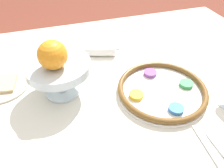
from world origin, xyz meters
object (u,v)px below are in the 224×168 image
object	(u,v)px
seder_plate	(162,90)
orange_fruit	(52,55)
napkin_roll	(99,51)
fruit_stand	(58,69)
bread_plate	(3,85)

from	to	relation	value
seder_plate	orange_fruit	bearing A→B (deg)	-14.18
napkin_roll	fruit_stand	bearing A→B (deg)	46.32
bread_plate	orange_fruit	bearing A→B (deg)	149.55
fruit_stand	bread_plate	distance (m)	0.25
seder_plate	napkin_roll	xyz separation A→B (m)	(0.15, -0.30, 0.01)
seder_plate	orange_fruit	distance (m)	0.39
napkin_roll	orange_fruit	bearing A→B (deg)	48.15
bread_plate	seder_plate	bearing A→B (deg)	159.44
fruit_stand	orange_fruit	xyz separation A→B (m)	(0.01, 0.02, 0.07)
seder_plate	fruit_stand	size ratio (longest dim) A/B	1.46
napkin_roll	bread_plate	bearing A→B (deg)	14.18
fruit_stand	napkin_roll	world-z (taller)	fruit_stand
seder_plate	napkin_roll	bearing A→B (deg)	-63.41
orange_fruit	napkin_roll	distance (m)	0.33
seder_plate	fruit_stand	xyz separation A→B (m)	(0.34, -0.11, 0.09)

